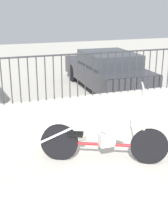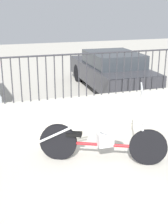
# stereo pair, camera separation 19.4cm
# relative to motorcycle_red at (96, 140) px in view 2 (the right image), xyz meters

# --- Properties ---
(ground_plane) EXTENTS (40.00, 40.00, 0.00)m
(ground_plane) POSITION_rel_motorcycle_red_xyz_m (-0.18, -1.29, -0.42)
(ground_plane) COLOR #B7B2A5
(low_wall) EXTENTS (10.74, 0.18, 0.78)m
(low_wall) POSITION_rel_motorcycle_red_xyz_m (-0.18, 1.61, -0.03)
(low_wall) COLOR beige
(low_wall) RESTS_ON ground_plane
(fence_railing) EXTENTS (10.74, 0.04, 0.98)m
(fence_railing) POSITION_rel_motorcycle_red_xyz_m (-0.18, 1.61, 0.99)
(fence_railing) COLOR #2D2D33
(fence_railing) RESTS_ON low_wall
(motorcycle_red) EXTENTS (2.15, 1.15, 1.48)m
(motorcycle_red) POSITION_rel_motorcycle_red_xyz_m (0.00, 0.00, 0.00)
(motorcycle_red) COLOR black
(motorcycle_red) RESTS_ON ground_plane
(car_dark_grey) EXTENTS (1.87, 4.39, 1.27)m
(car_dark_grey) POSITION_rel_motorcycle_red_xyz_m (2.31, 4.77, 0.23)
(car_dark_grey) COLOR black
(car_dark_grey) RESTS_ON ground_plane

